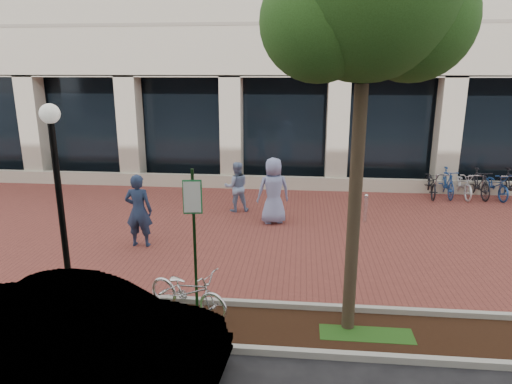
# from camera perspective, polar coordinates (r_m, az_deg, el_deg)

# --- Properties ---
(ground) EXTENTS (120.00, 120.00, 0.00)m
(ground) POSITION_cam_1_polar(r_m,az_deg,el_deg) (13.19, 2.46, -4.61)
(ground) COLOR black
(ground) RESTS_ON ground
(brick_plaza) EXTENTS (40.00, 9.00, 0.01)m
(brick_plaza) POSITION_cam_1_polar(r_m,az_deg,el_deg) (13.18, 2.46, -4.59)
(brick_plaza) COLOR brown
(brick_plaza) RESTS_ON ground
(planting_strip) EXTENTS (40.00, 1.50, 0.01)m
(planting_strip) POSITION_cam_1_polar(r_m,az_deg,el_deg) (8.44, 0.26, -16.62)
(planting_strip) COLOR black
(planting_strip) RESTS_ON ground
(curb_plaza_side) EXTENTS (40.00, 0.12, 0.12)m
(curb_plaza_side) POSITION_cam_1_polar(r_m,az_deg,el_deg) (9.06, 0.73, -13.84)
(curb_plaza_side) COLOR #A4A39A
(curb_plaza_side) RESTS_ON ground
(curb_street_side) EXTENTS (40.00, 0.12, 0.12)m
(curb_street_side) POSITION_cam_1_polar(r_m,az_deg,el_deg) (7.78, -0.30, -19.16)
(curb_street_side) COLOR #A4A39A
(curb_street_side) RESTS_ON ground
(parking_sign) EXTENTS (0.34, 0.07, 2.77)m
(parking_sign) POSITION_cam_1_polar(r_m,az_deg,el_deg) (8.25, -7.76, -4.18)
(parking_sign) COLOR #123314
(parking_sign) RESTS_ON ground
(lamppost) EXTENTS (0.36, 0.36, 3.86)m
(lamppost) POSITION_cam_1_polar(r_m,az_deg,el_deg) (9.27, -23.39, -0.24)
(lamppost) COLOR black
(lamppost) RESTS_ON ground
(street_tree) EXTENTS (3.29, 2.74, 6.96)m
(street_tree) POSITION_cam_1_polar(r_m,az_deg,el_deg) (7.49, 13.98, 22.09)
(street_tree) COLOR #4B3B2B
(street_tree) RESTS_ON ground
(locked_bicycle) EXTENTS (1.86, 1.30, 0.93)m
(locked_bicycle) POSITION_cam_1_polar(r_m,az_deg,el_deg) (8.74, -8.51, -12.16)
(locked_bicycle) COLOR silver
(locked_bicycle) RESTS_ON ground
(pedestrian_left) EXTENTS (0.70, 0.47, 1.91)m
(pedestrian_left) POSITION_cam_1_polar(r_m,az_deg,el_deg) (12.01, -14.45, -2.28)
(pedestrian_left) COLOR navy
(pedestrian_left) RESTS_ON ground
(pedestrian_mid) EXTENTS (0.91, 0.79, 1.61)m
(pedestrian_mid) POSITION_cam_1_polar(r_m,az_deg,el_deg) (14.59, -2.46, 0.65)
(pedestrian_mid) COLOR #8299C2
(pedestrian_mid) RESTS_ON ground
(pedestrian_right) EXTENTS (1.11, 0.89, 1.98)m
(pedestrian_right) POSITION_cam_1_polar(r_m,az_deg,el_deg) (13.40, 2.19, 0.15)
(pedestrian_right) COLOR #818DC0
(pedestrian_right) RESTS_ON ground
(bollard) EXTENTS (0.12, 0.12, 0.88)m
(bollard) POSITION_cam_1_polar(r_m,az_deg,el_deg) (13.98, 13.54, -1.94)
(bollard) COLOR silver
(bollard) RESTS_ON ground
(bike_rack_cluster) EXTENTS (3.53, 1.85, 1.04)m
(bike_rack_cluster) POSITION_cam_1_polar(r_m,az_deg,el_deg) (17.94, 25.21, 0.91)
(bike_rack_cluster) COLOR black
(bike_rack_cluster) RESTS_ON ground
(sedan_near_curb) EXTENTS (4.22, 1.74, 1.36)m
(sedan_near_curb) POSITION_cam_1_polar(r_m,az_deg,el_deg) (7.46, -20.54, -16.26)
(sedan_near_curb) COLOR silver
(sedan_near_curb) RESTS_ON ground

